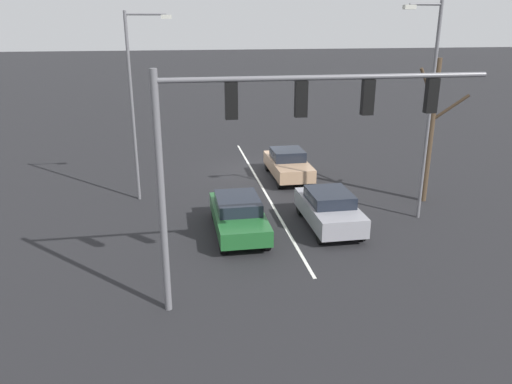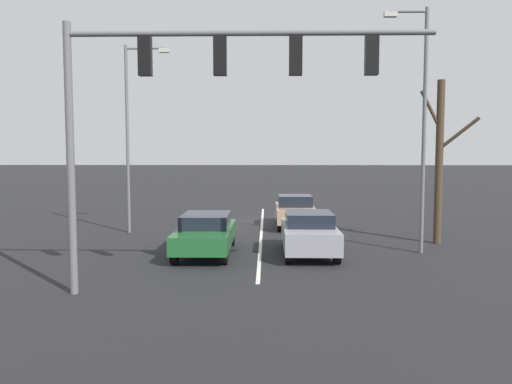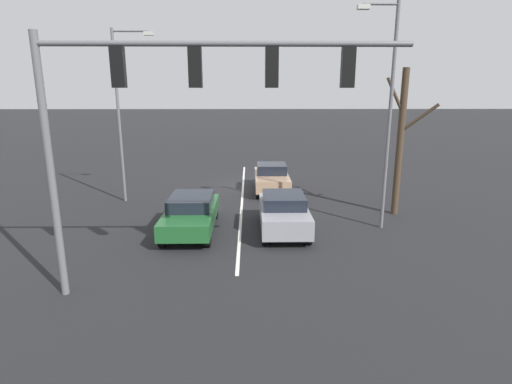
{
  "view_description": "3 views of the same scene",
  "coord_description": "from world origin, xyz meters",
  "px_view_note": "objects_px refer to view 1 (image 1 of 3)",
  "views": [
    {
      "loc": [
        4.32,
        26.16,
        7.94
      ],
      "look_at": [
        1.39,
        9.11,
        1.96
      ],
      "focal_mm": 35.0,
      "sensor_mm": 36.0,
      "label": 1
    },
    {
      "loc": [
        -0.25,
        25.76,
        3.6
      ],
      "look_at": [
        0.15,
        7.84,
        2.19
      ],
      "focal_mm": 35.0,
      "sensor_mm": 36.0,
      "label": 2
    },
    {
      "loc": [
        -0.4,
        23.42,
        5.36
      ],
      "look_at": [
        -0.67,
        6.71,
        1.22
      ],
      "focal_mm": 28.0,
      "sensor_mm": 36.0,
      "label": 3
    }
  ],
  "objects_px": {
    "car_gray_leftlane_front": "(329,209)",
    "car_tan_leftlane_second": "(288,164)",
    "street_lamp_right_shoulder": "(136,96)",
    "street_lamp_left_shoulder": "(427,102)",
    "traffic_signal_gantry": "(275,127)",
    "bare_tree_near": "(431,128)",
    "car_darkgreen_midlane_front": "(238,214)"
  },
  "relations": [
    {
      "from": "street_lamp_left_shoulder",
      "to": "street_lamp_right_shoulder",
      "type": "bearing_deg",
      "value": -20.82
    },
    {
      "from": "car_gray_leftlane_front",
      "to": "bare_tree_near",
      "type": "bearing_deg",
      "value": -156.71
    },
    {
      "from": "car_darkgreen_midlane_front",
      "to": "traffic_signal_gantry",
      "type": "bearing_deg",
      "value": 93.7
    },
    {
      "from": "car_darkgreen_midlane_front",
      "to": "car_gray_leftlane_front",
      "type": "height_order",
      "value": "car_gray_leftlane_front"
    },
    {
      "from": "street_lamp_right_shoulder",
      "to": "bare_tree_near",
      "type": "height_order",
      "value": "street_lamp_right_shoulder"
    },
    {
      "from": "car_tan_leftlane_second",
      "to": "traffic_signal_gantry",
      "type": "height_order",
      "value": "traffic_signal_gantry"
    },
    {
      "from": "car_darkgreen_midlane_front",
      "to": "street_lamp_right_shoulder",
      "type": "relative_size",
      "value": 0.55
    },
    {
      "from": "street_lamp_left_shoulder",
      "to": "bare_tree_near",
      "type": "xyz_separation_m",
      "value": [
        -1.39,
        -1.94,
        -1.46
      ]
    },
    {
      "from": "car_tan_leftlane_second",
      "to": "traffic_signal_gantry",
      "type": "relative_size",
      "value": 0.48
    },
    {
      "from": "car_darkgreen_midlane_front",
      "to": "traffic_signal_gantry",
      "type": "distance_m",
      "value": 6.8
    },
    {
      "from": "car_darkgreen_midlane_front",
      "to": "street_lamp_left_shoulder",
      "type": "height_order",
      "value": "street_lamp_left_shoulder"
    },
    {
      "from": "car_gray_leftlane_front",
      "to": "street_lamp_right_shoulder",
      "type": "bearing_deg",
      "value": -31.98
    },
    {
      "from": "street_lamp_left_shoulder",
      "to": "bare_tree_near",
      "type": "bearing_deg",
      "value": -125.54
    },
    {
      "from": "street_lamp_left_shoulder",
      "to": "bare_tree_near",
      "type": "relative_size",
      "value": 1.34
    },
    {
      "from": "traffic_signal_gantry",
      "to": "car_tan_leftlane_second",
      "type": "bearing_deg",
      "value": -105.31
    },
    {
      "from": "car_darkgreen_midlane_front",
      "to": "car_tan_leftlane_second",
      "type": "relative_size",
      "value": 1.05
    },
    {
      "from": "car_tan_leftlane_second",
      "to": "street_lamp_right_shoulder",
      "type": "height_order",
      "value": "street_lamp_right_shoulder"
    },
    {
      "from": "car_gray_leftlane_front",
      "to": "car_darkgreen_midlane_front",
      "type": "bearing_deg",
      "value": -0.86
    },
    {
      "from": "street_lamp_right_shoulder",
      "to": "street_lamp_left_shoulder",
      "type": "relative_size",
      "value": 0.96
    },
    {
      "from": "car_gray_leftlane_front",
      "to": "street_lamp_right_shoulder",
      "type": "distance_m",
      "value": 9.71
    },
    {
      "from": "car_darkgreen_midlane_front",
      "to": "bare_tree_near",
      "type": "bearing_deg",
      "value": -166.05
    },
    {
      "from": "car_tan_leftlane_second",
      "to": "street_lamp_left_shoulder",
      "type": "height_order",
      "value": "street_lamp_left_shoulder"
    },
    {
      "from": "car_darkgreen_midlane_front",
      "to": "street_lamp_left_shoulder",
      "type": "distance_m",
      "value": 8.64
    },
    {
      "from": "car_tan_leftlane_second",
      "to": "street_lamp_left_shoulder",
      "type": "distance_m",
      "value": 8.59
    },
    {
      "from": "car_gray_leftlane_front",
      "to": "street_lamp_left_shoulder",
      "type": "xyz_separation_m",
      "value": [
        -3.92,
        -0.34,
        4.11
      ]
    },
    {
      "from": "car_gray_leftlane_front",
      "to": "car_tan_leftlane_second",
      "type": "bearing_deg",
      "value": -89.01
    },
    {
      "from": "car_gray_leftlane_front",
      "to": "traffic_signal_gantry",
      "type": "relative_size",
      "value": 0.45
    },
    {
      "from": "street_lamp_right_shoulder",
      "to": "traffic_signal_gantry",
      "type": "bearing_deg",
      "value": 113.13
    },
    {
      "from": "car_tan_leftlane_second",
      "to": "car_gray_leftlane_front",
      "type": "bearing_deg",
      "value": 90.99
    },
    {
      "from": "street_lamp_right_shoulder",
      "to": "street_lamp_left_shoulder",
      "type": "bearing_deg",
      "value": 159.18
    },
    {
      "from": "car_gray_leftlane_front",
      "to": "car_tan_leftlane_second",
      "type": "height_order",
      "value": "car_tan_leftlane_second"
    },
    {
      "from": "car_tan_leftlane_second",
      "to": "bare_tree_near",
      "type": "relative_size",
      "value": 0.68
    }
  ]
}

